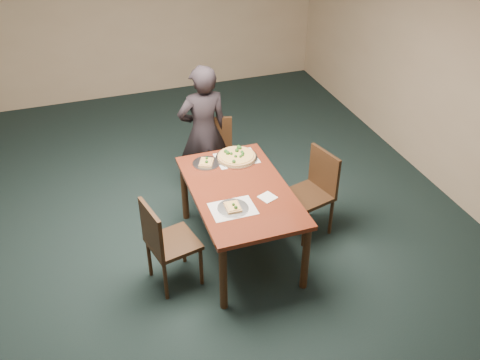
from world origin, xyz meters
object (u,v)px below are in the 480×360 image
object	(u,v)px
slice_plate_far	(206,163)
pizza_pan	(236,156)
dining_table	(240,197)
chair_right	(314,188)
chair_left	(165,240)
diner	(203,132)
slice_plate_near	(233,208)
chair_far	(214,153)

from	to	relation	value
slice_plate_far	pizza_pan	bearing A→B (deg)	0.56
dining_table	chair_right	bearing A→B (deg)	5.76
chair_right	chair_left	bearing A→B (deg)	-93.86
dining_table	slice_plate_far	size ratio (longest dim) A/B	5.36
chair_left	slice_plate_far	world-z (taller)	chair_left
diner	slice_plate_near	distance (m)	1.41
dining_table	slice_plate_far	xyz separation A→B (m)	(-0.18, 0.53, 0.10)
chair_left	diner	distance (m)	1.58
chair_left	slice_plate_near	bearing A→B (deg)	-107.12
chair_right	pizza_pan	xyz separation A→B (m)	(-0.69, 0.45, 0.26)
chair_far	pizza_pan	world-z (taller)	chair_far
chair_right	pizza_pan	size ratio (longest dim) A/B	2.11
dining_table	chair_left	world-z (taller)	chair_left
chair_far	diner	size ratio (longest dim) A/B	0.59
slice_plate_near	diner	bearing A→B (deg)	85.00
slice_plate_near	slice_plate_far	size ratio (longest dim) A/B	1.00
dining_table	pizza_pan	bearing A→B (deg)	74.82
chair_left	diner	bearing A→B (deg)	-41.61
diner	slice_plate_far	xyz separation A→B (m)	(-0.14, -0.60, -0.02)
pizza_pan	chair_right	bearing A→B (deg)	-33.04
dining_table	pizza_pan	distance (m)	0.56
diner	pizza_pan	size ratio (longest dim) A/B	3.60
diner	pizza_pan	world-z (taller)	diner
slice_plate_near	slice_plate_far	distance (m)	0.81
dining_table	pizza_pan	world-z (taller)	pizza_pan
slice_plate_near	pizza_pan	bearing A→B (deg)	69.24
chair_left	pizza_pan	world-z (taller)	chair_left
chair_left	slice_plate_far	xyz separation A→B (m)	(0.61, 0.76, 0.25)
pizza_pan	dining_table	bearing A→B (deg)	-105.18
chair_left	dining_table	bearing A→B (deg)	-86.70
chair_right	slice_plate_near	world-z (taller)	chair_right
dining_table	diner	distance (m)	1.14
chair_left	pizza_pan	size ratio (longest dim) A/B	2.11
chair_far	diner	xyz separation A→B (m)	(-0.10, 0.06, 0.26)
diner	slice_plate_far	size ratio (longest dim) A/B	5.55
diner	dining_table	bearing A→B (deg)	90.44
chair_left	slice_plate_near	xyz separation A→B (m)	(0.63, -0.05, 0.25)
chair_far	chair_left	size ratio (longest dim) A/B	1.00
slice_plate_far	chair_right	bearing A→B (deg)	-23.74
chair_far	chair_right	xyz separation A→B (m)	(0.78, -0.99, 0.00)
chair_right	slice_plate_far	xyz separation A→B (m)	(-1.01, 0.45, 0.25)
slice_plate_far	diner	bearing A→B (deg)	76.93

